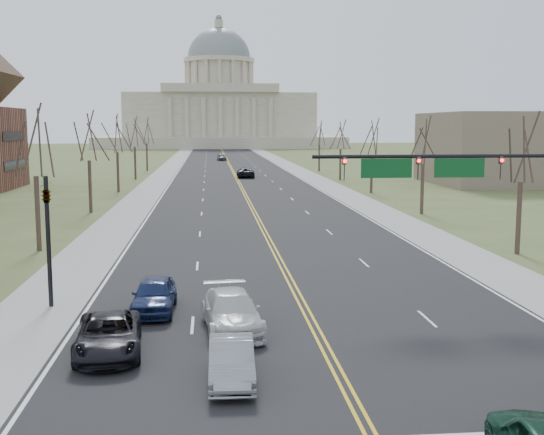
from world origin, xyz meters
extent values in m
plane|color=#47552A|center=(0.00, 0.00, 0.00)|extent=(600.00, 600.00, 0.00)
cube|color=black|center=(0.00, 110.00, 0.01)|extent=(20.00, 380.00, 0.01)
cube|color=black|center=(0.00, 6.00, 0.01)|extent=(120.00, 14.00, 0.01)
cube|color=gray|center=(-12.00, 110.00, 0.01)|extent=(4.00, 380.00, 0.03)
cube|color=gray|center=(12.00, 110.00, 0.01)|extent=(4.00, 380.00, 0.03)
cube|color=gold|center=(0.00, 110.00, 0.01)|extent=(0.42, 380.00, 0.01)
cube|color=silver|center=(-9.80, 110.00, 0.01)|extent=(0.15, 380.00, 0.01)
cube|color=silver|center=(9.80, 110.00, 0.01)|extent=(0.15, 380.00, 0.01)
cube|color=beige|center=(0.00, 250.00, 2.00)|extent=(90.00, 60.00, 4.00)
cube|color=beige|center=(0.00, 250.00, 12.00)|extent=(70.00, 40.00, 16.00)
cube|color=beige|center=(0.00, 229.50, 21.50)|extent=(42.00, 3.00, 3.00)
cylinder|color=beige|center=(0.00, 250.00, 26.00)|extent=(24.00, 24.00, 12.00)
cylinder|color=beige|center=(0.00, 250.00, 32.80)|extent=(27.00, 27.00, 1.60)
ellipsoid|color=slate|center=(0.00, 250.00, 33.60)|extent=(24.00, 24.00, 22.80)
cylinder|color=beige|center=(0.00, 250.00, 46.50)|extent=(3.20, 3.20, 3.00)
sphere|color=slate|center=(0.00, 250.00, 48.80)|extent=(2.40, 2.40, 2.40)
cylinder|color=black|center=(6.50, 13.50, 6.80)|extent=(12.00, 0.18, 0.18)
imported|color=black|center=(9.50, 13.50, 6.25)|extent=(0.35, 0.40, 1.10)
sphere|color=#FF0C0C|center=(9.50, 13.35, 6.60)|extent=(0.18, 0.18, 0.18)
imported|color=black|center=(5.50, 13.50, 6.25)|extent=(0.35, 0.40, 1.10)
sphere|color=#FF0C0C|center=(5.50, 13.35, 6.60)|extent=(0.18, 0.18, 0.18)
imported|color=black|center=(2.00, 13.50, 6.25)|extent=(0.35, 0.40, 1.10)
sphere|color=#FF0C0C|center=(2.00, 13.35, 6.60)|extent=(0.18, 0.18, 0.18)
cube|color=#0C4C1E|center=(7.50, 13.50, 6.25)|extent=(2.40, 0.12, 0.90)
cube|color=#0C4C1E|center=(4.00, 13.50, 6.25)|extent=(2.40, 0.12, 0.90)
cylinder|color=black|center=(-11.50, 13.50, 3.00)|extent=(0.20, 0.20, 6.00)
imported|color=black|center=(-11.50, 13.50, 5.20)|extent=(0.32, 0.36, 0.99)
cylinder|color=#362920|center=(15.50, 24.00, 2.34)|extent=(0.32, 0.32, 4.68)
cylinder|color=#362920|center=(-15.50, 28.00, 2.48)|extent=(0.32, 0.32, 4.95)
cylinder|color=#362920|center=(15.50, 44.00, 2.34)|extent=(0.32, 0.32, 4.68)
cylinder|color=#362920|center=(-15.50, 48.00, 2.48)|extent=(0.32, 0.32, 4.95)
cylinder|color=#362920|center=(15.50, 64.00, 2.34)|extent=(0.32, 0.32, 4.68)
cylinder|color=#362920|center=(-15.50, 68.00, 2.48)|extent=(0.32, 0.32, 4.95)
cylinder|color=#362920|center=(15.50, 84.00, 2.34)|extent=(0.32, 0.32, 4.68)
cylinder|color=#362920|center=(-15.50, 88.00, 2.48)|extent=(0.32, 0.32, 4.95)
cylinder|color=#362920|center=(15.50, 104.00, 2.34)|extent=(0.32, 0.32, 4.68)
cylinder|color=#362920|center=(-15.50, 108.00, 2.48)|extent=(0.32, 0.32, 4.95)
cube|color=black|center=(-29.45, 74.00, 3.15)|extent=(0.10, 9.80, 1.20)
cube|color=black|center=(-29.45, 74.00, 6.83)|extent=(0.10, 9.80, 1.20)
cube|color=#786A55|center=(40.00, 76.00, 5.00)|extent=(25.00, 20.00, 10.00)
imported|color=gray|center=(-3.58, 3.62, 0.69)|extent=(1.49, 4.13, 1.36)
imported|color=black|center=(-7.94, 6.69, 0.71)|extent=(2.75, 5.19, 1.39)
imported|color=#B7B7B7|center=(-3.39, 9.12, 0.79)|extent=(2.67, 5.52, 1.55)
imported|color=#16234F|center=(-6.73, 12.19, 0.78)|extent=(1.93, 4.56, 1.54)
imported|color=black|center=(1.47, 90.16, 0.81)|extent=(2.73, 5.80, 1.60)
imported|color=#53565C|center=(-1.32, 142.83, 0.82)|extent=(2.48, 4.93, 1.61)
camera|label=1|loc=(-4.22, -17.59, 8.24)|focal=45.00mm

